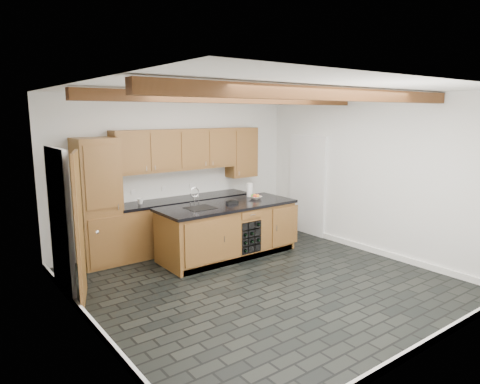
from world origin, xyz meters
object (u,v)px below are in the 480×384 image
(island, at_px, (228,230))
(paper_towel, at_px, (250,190))
(kitchen_scale, at_px, (232,202))
(fruit_bowl, at_px, (255,198))

(island, height_order, paper_towel, paper_towel)
(island, bearing_deg, kitchen_scale, -15.28)
(fruit_bowl, xyz_separation_m, paper_towel, (0.07, 0.26, 0.10))
(kitchen_scale, distance_m, fruit_bowl, 0.59)
(island, relative_size, fruit_bowl, 11.22)
(island, bearing_deg, fruit_bowl, 5.32)
(kitchen_scale, distance_m, paper_towel, 0.74)
(island, bearing_deg, paper_towel, 23.76)
(island, xyz_separation_m, fruit_bowl, (0.66, 0.06, 0.49))
(kitchen_scale, xyz_separation_m, paper_towel, (0.65, 0.34, 0.10))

